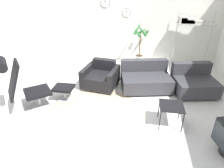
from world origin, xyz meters
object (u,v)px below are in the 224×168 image
at_px(couch_second, 194,83).
at_px(side_table, 171,107).
at_px(potted_plant, 140,46).
at_px(couch_low, 145,79).
at_px(ottoman, 64,90).
at_px(lounge_chair, 20,81).
at_px(shelf_unit, 190,23).
at_px(armchair_red, 101,77).

xyz_separation_m(couch_second, side_table, (-0.72, -1.44, 0.14)).
height_order(couch_second, potted_plant, potted_plant).
xyz_separation_m(side_table, potted_plant, (-0.73, 3.17, 0.23)).
bearing_deg(side_table, couch_low, 109.06).
height_order(ottoman, couch_second, couch_second).
bearing_deg(ottoman, side_table, -13.32).
distance_m(lounge_chair, couch_second, 4.14).
bearing_deg(shelf_unit, side_table, -103.21).
distance_m(couch_second, potted_plant, 2.29).
distance_m(side_table, shelf_unit, 3.50).
xyz_separation_m(armchair_red, couch_low, (1.19, 0.06, 0.00)).
bearing_deg(couch_second, side_table, 51.37).
xyz_separation_m(couch_low, shelf_unit, (1.27, 1.79, 1.18)).
relative_size(lounge_chair, couch_second, 1.07).
relative_size(couch_low, shelf_unit, 0.79).
bearing_deg(shelf_unit, potted_plant, -176.88).
bearing_deg(lounge_chair, ottoman, 90.00).
xyz_separation_m(ottoman, potted_plant, (1.71, 2.60, 0.38)).
bearing_deg(side_table, ottoman, 166.68).
relative_size(couch_second, potted_plant, 0.81).
xyz_separation_m(armchair_red, couch_second, (2.42, 0.04, 0.00)).
height_order(armchair_red, couch_low, couch_low).
bearing_deg(side_table, shelf_unit, 76.79).
bearing_deg(armchair_red, couch_second, -170.81).
distance_m(lounge_chair, ottoman, 1.01).
bearing_deg(couch_second, potted_plant, -62.05).
distance_m(couch_low, side_table, 1.55).
bearing_deg(side_table, couch_second, 63.34).
xyz_separation_m(armchair_red, shelf_unit, (2.46, 1.85, 1.18)).
distance_m(lounge_chair, potted_plant, 3.98).
distance_m(lounge_chair, side_table, 3.16).
distance_m(ottoman, shelf_unit, 4.34).
bearing_deg(couch_low, couch_second, 167.06).
bearing_deg(ottoman, potted_plant, 56.56).
distance_m(armchair_red, side_table, 2.21).
relative_size(armchair_red, shelf_unit, 0.55).
relative_size(lounge_chair, ottoman, 2.66).
height_order(lounge_chair, couch_low, lounge_chair).
relative_size(couch_second, side_table, 2.53).
relative_size(lounge_chair, side_table, 2.70).
bearing_deg(shelf_unit, couch_second, -91.27).
relative_size(couch_low, couch_second, 1.21).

